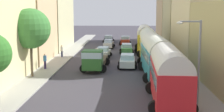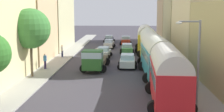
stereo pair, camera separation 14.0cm
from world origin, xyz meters
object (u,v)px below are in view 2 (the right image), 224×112
Objects in this scene: parked_bus_2 at (150,44)px; car_4 at (127,49)px; car_0 at (103,52)px; car_3 at (127,61)px; parked_bus_3 at (145,37)px; parked_bus_1 at (156,54)px; car_2 at (109,39)px; pedestrian_0 at (45,61)px; cargo_truck_0 at (95,59)px; car_1 at (109,44)px; streetlamp_near at (195,56)px; pedestrian_1 at (62,51)px; parked_bus_0 at (169,73)px; car_5 at (126,40)px.

parked_bus_2 is 2.24× the size of car_4.
car_3 is (3.33, -7.11, 0.03)m from car_0.
parked_bus_1 is at bearing -90.00° from parked_bus_3.
car_4 is at bearing 113.50° from parked_bus_2.
car_3 reaches higher than car_2.
pedestrian_0 is at bearing -168.92° from car_3.
cargo_truck_0 is 1.79× the size of car_0.
car_1 is 32.79m from streetlamp_near.
car_1 is 17.71m from car_3.
cargo_truck_0 is 1.20× the size of streetlamp_near.
pedestrian_1 is at bearing 169.45° from parked_bus_2.
parked_bus_1 reaches higher than parked_bus_3.
car_1 is at bearing 105.29° from parked_bus_1.
parked_bus_2 is 5.42× the size of pedestrian_1.
pedestrian_0 reaches higher than car_2.
cargo_truck_0 is at bearing -137.00° from parked_bus_2.
car_0 is 1.04× the size of car_3.
parked_bus_3 reaches higher than pedestrian_0.
car_2 is 41.54m from streetlamp_near.
parked_bus_3 is 13.86m from car_3.
parked_bus_2 is 1.21× the size of parked_bus_3.
parked_bus_3 is 9.03m from car_0.
cargo_truck_0 is 8.79m from car_0.
streetlamp_near is at bearing -78.69° from car_2.
car_4 is 2.34× the size of pedestrian_0.
cargo_truck_0 is at bearing -57.08° from pedestrian_1.
parked_bus_0 is 2.31m from streetlamp_near.
cargo_truck_0 is (-6.58, 11.86, -1.02)m from parked_bus_0.
cargo_truck_0 is 1.86× the size of car_3.
car_1 is 0.93× the size of car_2.
car_0 is 2.20× the size of pedestrian_0.
car_1 is at bearing 100.12° from car_3.
parked_bus_3 is at bearing 38.55° from car_4.
parked_bus_3 is at bearing -33.39° from car_1.
cargo_truck_0 is at bearing 156.50° from parked_bus_1.
car_3 is (-2.89, 13.53, -1.50)m from parked_bus_0.
car_5 is at bearing 81.71° from cargo_truck_0.
cargo_truck_0 is 1.81× the size of car_2.
parked_bus_0 is at bearing -79.03° from car_1.
pedestrian_0 is at bearing -91.12° from pedestrian_1.
pedestrian_0 is at bearing -128.52° from parked_bus_3.
parked_bus_2 is (0.00, 18.00, 0.01)m from parked_bus_0.
pedestrian_0 is at bearing -125.53° from car_4.
car_5 is (-3.10, 26.77, -1.49)m from parked_bus_1.
cargo_truck_0 is at bearing -106.00° from car_4.
car_5 is at bearing 91.00° from car_4.
car_2 is at bearing 90.73° from car_0.
car_2 is (-6.47, 21.84, -1.57)m from parked_bus_2.
streetlamp_near is (8.24, -12.65, 2.41)m from cargo_truck_0.
car_1 is 1.04× the size of car_5.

